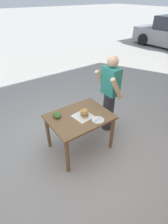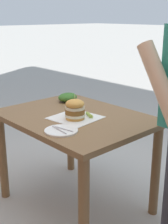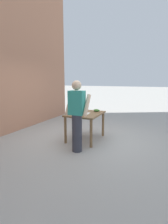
# 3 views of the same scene
# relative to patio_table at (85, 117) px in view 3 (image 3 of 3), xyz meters

# --- Properties ---
(ground_plane) EXTENTS (80.00, 80.00, 0.00)m
(ground_plane) POSITION_rel_patio_table_xyz_m (0.00, 0.00, -0.65)
(ground_plane) COLOR #ADAAA3
(patio_table) EXTENTS (0.86, 1.13, 0.77)m
(patio_table) POSITION_rel_patio_table_xyz_m (0.00, 0.00, 0.00)
(patio_table) COLOR brown
(patio_table) RESTS_ON ground
(serving_paper) EXTENTS (0.36, 0.36, 0.00)m
(serving_paper) POSITION_rel_patio_table_xyz_m (0.04, 0.05, 0.13)
(serving_paper) COLOR white
(serving_paper) RESTS_ON patio_table
(sandwich) EXTENTS (0.15, 0.15, 0.18)m
(sandwich) POSITION_rel_patio_table_xyz_m (0.06, 0.07, 0.20)
(sandwich) COLOR gold
(sandwich) RESTS_ON serving_paper
(pickle_spear) EXTENTS (0.06, 0.10, 0.02)m
(pickle_spear) POSITION_rel_patio_table_xyz_m (-0.05, 0.10, 0.14)
(pickle_spear) COLOR #8EA83D
(pickle_spear) RESTS_ON serving_paper
(side_plate_with_forks) EXTENTS (0.22, 0.22, 0.02)m
(side_plate_with_forks) POSITION_rel_patio_table_xyz_m (0.29, 0.20, 0.13)
(side_plate_with_forks) COLOR white
(side_plate_with_forks) RESTS_ON patio_table
(side_salad) EXTENTS (0.18, 0.14, 0.08)m
(side_salad) POSITION_rel_patio_table_xyz_m (-0.21, -0.34, 0.16)
(side_salad) COLOR #386B28
(side_salad) RESTS_ON patio_table
(diner_across_table) EXTENTS (0.55, 0.35, 1.69)m
(diner_across_table) POSITION_rel_patio_table_xyz_m (-0.15, 0.86, 0.24)
(diner_across_table) COLOR #33333D
(diner_across_table) RESTS_ON ground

